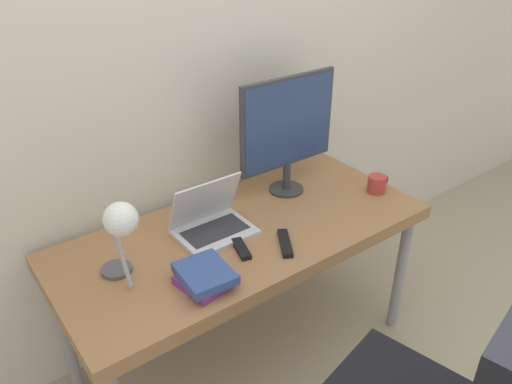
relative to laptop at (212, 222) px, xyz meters
name	(u,v)px	position (x,y,z in m)	size (l,w,h in m)	color
wall_back	(185,70)	(0.12, 0.35, 0.53)	(8.00, 0.05, 2.60)	beige
desk	(244,241)	(0.12, -0.06, -0.11)	(1.57, 0.70, 0.72)	#996B42
laptop	(212,222)	(0.00, 0.00, 0.00)	(0.30, 0.23, 0.23)	silver
monitor	(288,127)	(0.47, 0.09, 0.27)	(0.50, 0.16, 0.55)	#333338
desk_lamp	(120,227)	(-0.42, -0.12, 0.20)	(0.11, 0.24, 0.35)	#4C4C51
book_stack	(205,276)	(-0.20, -0.27, -0.01)	(0.20, 0.21, 0.06)	#753384
tv_remote	(285,243)	(0.18, -0.25, -0.04)	(0.13, 0.17, 0.02)	black
media_remote	(241,249)	(0.02, -0.18, -0.04)	(0.08, 0.14, 0.02)	black
mug	(377,184)	(0.80, -0.17, -0.01)	(0.12, 0.08, 0.08)	#B23833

